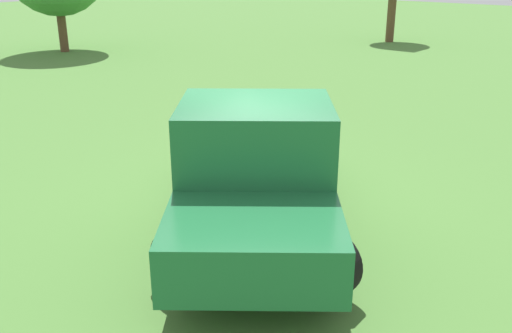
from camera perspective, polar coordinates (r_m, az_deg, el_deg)
name	(u,v)px	position (r m, az deg, el deg)	size (l,w,h in m)	color
ground_plane	(259,209)	(8.11, 0.28, -4.38)	(80.00, 80.00, 0.00)	#477533
pickup_truck	(256,168)	(7.05, -0.01, -0.13)	(4.32, 4.95, 1.80)	black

